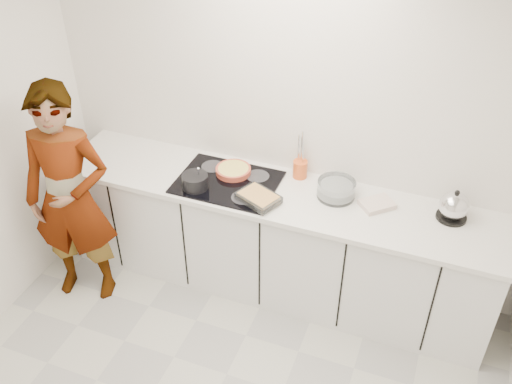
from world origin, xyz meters
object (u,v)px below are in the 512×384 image
at_px(hob, 228,182).
at_px(mixing_bowl, 336,190).
at_px(tart_dish, 233,170).
at_px(kettle, 454,207).
at_px(utensil_crock, 300,169).
at_px(saucepan, 195,181).
at_px(cook, 70,199).
at_px(baking_dish, 258,197).

distance_m(hob, mixing_bowl, 0.78).
relative_size(hob, tart_dish, 2.14).
height_order(kettle, utensil_crock, kettle).
bearing_deg(tart_dish, saucepan, -124.48).
bearing_deg(tart_dish, mixing_bowl, 0.23).
height_order(utensil_crock, cook, cook).
bearing_deg(saucepan, hob, 38.95).
relative_size(saucepan, mixing_bowl, 0.71).
distance_m(mixing_bowl, cook, 1.87).
bearing_deg(mixing_bowl, utensil_crock, 154.87).
relative_size(hob, kettle, 3.16).
xyz_separation_m(tart_dish, baking_dish, (0.29, -0.26, 0.01)).
distance_m(hob, kettle, 1.56).
xyz_separation_m(baking_dish, mixing_bowl, (0.48, 0.26, 0.01)).
relative_size(baking_dish, cook, 0.19).
height_order(hob, kettle, kettle).
height_order(mixing_bowl, cook, cook).
bearing_deg(mixing_bowl, tart_dish, -179.77).
xyz_separation_m(baking_dish, utensil_crock, (0.17, 0.40, 0.02)).
bearing_deg(utensil_crock, tart_dish, -162.46).
bearing_deg(tart_dish, utensil_crock, 17.54).
xyz_separation_m(saucepan, kettle, (1.73, 0.30, 0.03)).
height_order(tart_dish, mixing_bowl, mixing_bowl).
bearing_deg(cook, utensil_crock, 13.73).
height_order(hob, utensil_crock, utensil_crock).
bearing_deg(baking_dish, cook, -163.22).
height_order(baking_dish, kettle, kettle).
distance_m(saucepan, kettle, 1.76).
distance_m(tart_dish, baking_dish, 0.39).
relative_size(baking_dish, utensil_crock, 2.51).
bearing_deg(baking_dish, mixing_bowl, 28.30).
bearing_deg(baking_dish, saucepan, -178.94).
bearing_deg(tart_dish, hob, -88.92).
relative_size(mixing_bowl, kettle, 1.42).
xyz_separation_m(saucepan, utensil_crock, (0.65, 0.41, -0.00)).
xyz_separation_m(saucepan, mixing_bowl, (0.95, 0.27, -0.01)).
bearing_deg(hob, tart_dish, 91.08).
xyz_separation_m(baking_dish, cook, (-1.28, -0.39, -0.08)).
height_order(saucepan, utensil_crock, saucepan).
distance_m(tart_dish, kettle, 1.55).
height_order(tart_dish, cook, cook).
bearing_deg(cook, kettle, 0.21).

